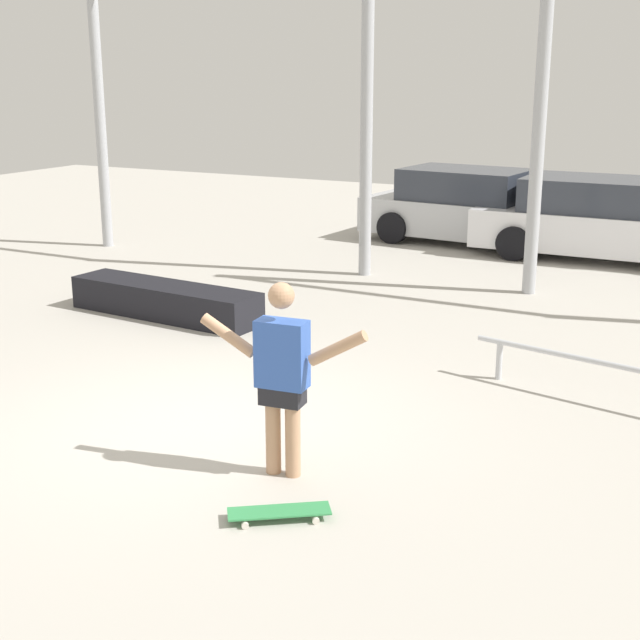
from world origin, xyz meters
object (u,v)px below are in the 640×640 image
object	(u,v)px
parked_car_silver	(470,208)
parked_car_white	(602,220)
skateboard	(279,512)
grind_box	(165,300)
skateboarder	(282,371)
grind_rail	(606,370)

from	to	relation	value
parked_car_silver	parked_car_white	distance (m)	2.59
skateboard	grind_box	bearing A→B (deg)	99.55
parked_car_white	skateboard	bearing A→B (deg)	-91.70
skateboarder	skateboard	size ratio (longest dim) A/B	2.19
grind_rail	parked_car_white	size ratio (longest dim) A/B	0.64
parked_car_white	parked_car_silver	bearing A→B (deg)	172.33
skateboarder	grind_box	distance (m)	5.36
grind_rail	skateboard	bearing A→B (deg)	-115.38
skateboarder	grind_rail	world-z (taller)	skateboarder
grind_rail	parked_car_silver	size ratio (longest dim) A/B	0.66
skateboard	grind_rail	xyz separation A→B (m)	(1.73, 3.64, 0.30)
skateboard	parked_car_silver	bearing A→B (deg)	65.89
skateboarder	parked_car_silver	world-z (taller)	skateboarder
skateboarder	grind_rail	xyz separation A→B (m)	(2.09, 2.93, -0.55)
grind_rail	parked_car_silver	distance (m)	8.78
skateboard	grind_rail	size ratio (longest dim) A/B	0.26
skateboarder	parked_car_silver	distance (m)	10.91
skateboarder	grind_rail	bearing A→B (deg)	48.38
grind_box	parked_car_silver	world-z (taller)	parked_car_silver
skateboard	parked_car_white	xyz separation A→B (m)	(0.29, 11.11, 0.62)
skateboarder	parked_car_white	xyz separation A→B (m)	(0.66, 10.41, -0.23)
skateboard	parked_car_silver	size ratio (longest dim) A/B	0.17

